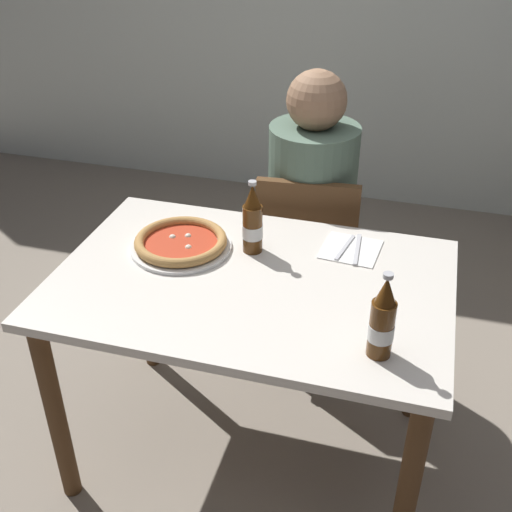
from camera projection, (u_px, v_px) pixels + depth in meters
ground_plane at (252, 448)px, 2.32m from camera, size 8.00×8.00×0.00m
dining_table_main at (252, 309)px, 1.99m from camera, size 1.20×0.80×0.75m
chair_behind_table at (308, 254)px, 2.55m from camera, size 0.43×0.43×0.85m
diner_seated at (310, 226)px, 2.54m from camera, size 0.34×0.34×1.21m
pizza_margherita_near at (181, 243)px, 2.06m from camera, size 0.33×0.33×0.04m
beer_bottle_left at (253, 222)px, 2.01m from camera, size 0.07×0.07×0.25m
beer_bottle_center at (382, 321)px, 1.58m from camera, size 0.07×0.07×0.25m
napkin_with_cutlery at (351, 249)px, 2.06m from camera, size 0.20×0.20×0.01m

